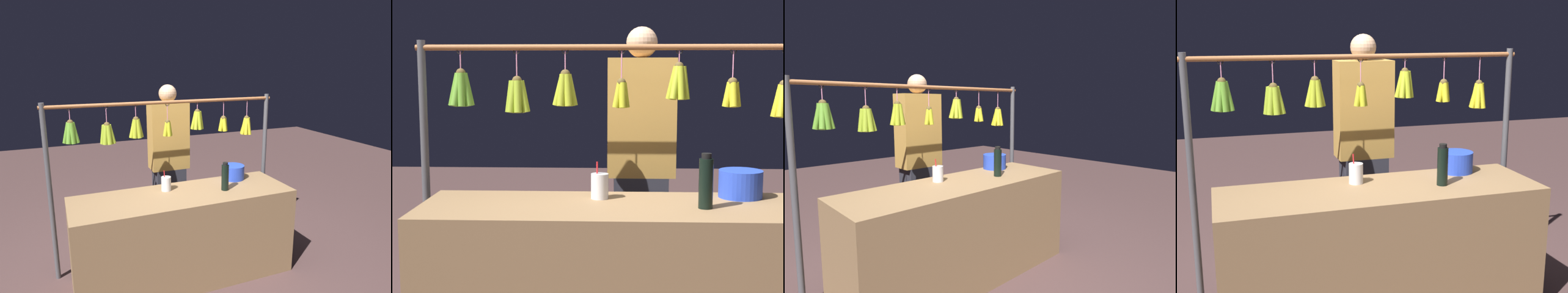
{
  "view_description": "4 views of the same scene",
  "coord_description": "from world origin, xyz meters",
  "views": [
    {
      "loc": [
        1.02,
        2.74,
        1.94
      ],
      "look_at": [
        -0.11,
        0.0,
        1.23
      ],
      "focal_mm": 32.31,
      "sensor_mm": 36.0,
      "label": 1
    },
    {
      "loc": [
        0.07,
        2.64,
        1.43
      ],
      "look_at": [
        0.17,
        0.0,
        1.1
      ],
      "focal_mm": 51.78,
      "sensor_mm": 36.0,
      "label": 2
    },
    {
      "loc": [
        1.63,
        1.98,
        1.44
      ],
      "look_at": [
        -0.22,
        0.0,
        1.08
      ],
      "focal_mm": 30.06,
      "sensor_mm": 36.0,
      "label": 3
    },
    {
      "loc": [
        0.94,
        2.86,
        1.75
      ],
      "look_at": [
        0.05,
        0.0,
        1.07
      ],
      "focal_mm": 47.9,
      "sensor_mm": 36.0,
      "label": 4
    }
  ],
  "objects": [
    {
      "name": "ground_plane",
      "position": [
        0.0,
        0.0,
        0.0
      ],
      "size": [
        12.0,
        12.0,
        0.0
      ],
      "primitive_type": "plane",
      "color": "#4D3534"
    },
    {
      "name": "market_counter",
      "position": [
        0.0,
        0.0,
        0.41
      ],
      "size": [
        1.96,
        0.62,
        0.81
      ],
      "primitive_type": "cube",
      "color": "olive",
      "rests_on": "ground"
    },
    {
      "name": "display_rack",
      "position": [
        0.06,
        -0.41,
        1.21
      ],
      "size": [
        2.24,
        0.15,
        1.62
      ],
      "color": "#4C4C51",
      "rests_on": "ground"
    },
    {
      "name": "water_bottle",
      "position": [
        -0.38,
        0.05,
        0.94
      ],
      "size": [
        0.07,
        0.07,
        0.26
      ],
      "color": "black",
      "rests_on": "market_counter"
    },
    {
      "name": "blue_bucket",
      "position": [
        -0.6,
        -0.2,
        0.88
      ],
      "size": [
        0.22,
        0.22,
        0.14
      ],
      "primitive_type": "cylinder",
      "color": "blue",
      "rests_on": "market_counter"
    },
    {
      "name": "drink_cup",
      "position": [
        0.12,
        -0.14,
        0.88
      ],
      "size": [
        0.09,
        0.09,
        0.19
      ],
      "color": "silver",
      "rests_on": "market_counter"
    },
    {
      "name": "vendor_person",
      "position": [
        -0.12,
        -0.79,
        0.85
      ],
      "size": [
        0.41,
        0.22,
        1.72
      ],
      "color": "#2D2D38",
      "rests_on": "ground"
    }
  ]
}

